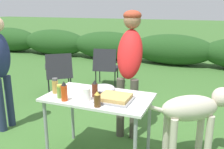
{
  "coord_description": "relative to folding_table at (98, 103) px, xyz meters",
  "views": [
    {
      "loc": [
        1.05,
        -2.22,
        1.65
      ],
      "look_at": [
        0.02,
        0.34,
        0.89
      ],
      "focal_mm": 40.0,
      "sensor_mm": 36.0,
      "label": 1
    }
  ],
  "objects": [
    {
      "name": "spice_jar",
      "position": [
        -0.47,
        -0.08,
        0.16
      ],
      "size": [
        0.06,
        0.06,
        0.17
      ],
      "color": "#B2893D",
      "rests_on": "folding_table"
    },
    {
      "name": "paper_cup_stack",
      "position": [
        -0.06,
        -0.15,
        0.14
      ],
      "size": [
        0.08,
        0.08,
        0.12
      ],
      "primitive_type": "cylinder",
      "color": "white",
      "rests_on": "folding_table"
    },
    {
      "name": "relish_jar",
      "position": [
        -0.34,
        -0.19,
        0.15
      ],
      "size": [
        0.06,
        0.06,
        0.14
      ],
      "color": "olive",
      "rests_on": "folding_table"
    },
    {
      "name": "mixing_bowl",
      "position": [
        -0.01,
        0.17,
        0.11
      ],
      "size": [
        0.24,
        0.24,
        0.07
      ],
      "primitive_type": "ellipsoid",
      "color": "silver",
      "rests_on": "folding_table"
    },
    {
      "name": "shrub_hedge",
      "position": [
        0.0,
        5.03,
        -0.23
      ],
      "size": [
        14.4,
        0.9,
        0.88
      ],
      "color": "#234C1E",
      "rests_on": "ground"
    },
    {
      "name": "camp_chair_green_behind_table",
      "position": [
        -0.93,
        2.37,
        -0.2
      ],
      "size": [
        0.59,
        0.68,
        0.83
      ],
      "rotation": [
        0.0,
        0.0,
        0.23
      ],
      "color": "#232328",
      "rests_on": "ground"
    },
    {
      "name": "food_tray",
      "position": [
        0.21,
        -0.06,
        0.1
      ],
      "size": [
        0.34,
        0.3,
        0.06
      ],
      "color": "#9E9EA3",
      "rests_on": "folding_table"
    },
    {
      "name": "dog",
      "position": [
        0.95,
        0.42,
        -0.11
      ],
      "size": [
        0.89,
        0.63,
        0.8
      ],
      "rotation": [
        0.0,
        0.0,
        -1.0
      ],
      "color": "beige",
      "rests_on": "ground"
    },
    {
      "name": "beer_bottle",
      "position": [
        0.11,
        -0.26,
        0.15
      ],
      "size": [
        0.06,
        0.06,
        0.15
      ],
      "color": "brown",
      "rests_on": "folding_table"
    },
    {
      "name": "folding_table",
      "position": [
        0.0,
        0.0,
        0.0
      ],
      "size": [
        1.1,
        0.64,
        0.74
      ],
      "color": "silver",
      "rests_on": "ground"
    },
    {
      "name": "standing_person_in_dark_puffer",
      "position": [
        0.12,
        0.69,
        0.37
      ],
      "size": [
        0.37,
        0.48,
        1.6
      ],
      "rotation": [
        0.0,
        0.0,
        0.12
      ],
      "color": "#4C473D",
      "rests_on": "ground"
    },
    {
      "name": "camp_chair_near_hedge",
      "position": [
        -1.53,
        1.55,
        -0.2
      ],
      "size": [
        0.72,
        0.75,
        0.83
      ],
      "rotation": [
        0.0,
        0.0,
        0.65
      ],
      "color": "#232328",
      "rests_on": "ground"
    },
    {
      "name": "standing_person_in_olive_jacket",
      "position": [
        -1.5,
        0.18,
        0.27
      ],
      "size": [
        0.24,
        0.33,
        1.53
      ],
      "rotation": [
        0.0,
        0.0,
        1.63
      ],
      "color": "#232D4C",
      "rests_on": "ground"
    },
    {
      "name": "hot_sauce_bottle",
      "position": [
        -0.26,
        -0.24,
        0.17
      ],
      "size": [
        0.06,
        0.06,
        0.2
      ],
      "color": "#CC4214",
      "rests_on": "folding_table"
    },
    {
      "name": "plate_stack",
      "position": [
        -0.23,
        0.01,
        0.09
      ],
      "size": [
        0.22,
        0.22,
        0.03
      ],
      "primitive_type": "cylinder",
      "color": "white",
      "rests_on": "folding_table"
    },
    {
      "name": "bbq_sauce_bottle",
      "position": [
        -0.03,
        -0.02,
        0.16
      ],
      "size": [
        0.06,
        0.06,
        0.18
      ],
      "color": "#562314",
      "rests_on": "folding_table"
    }
  ]
}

